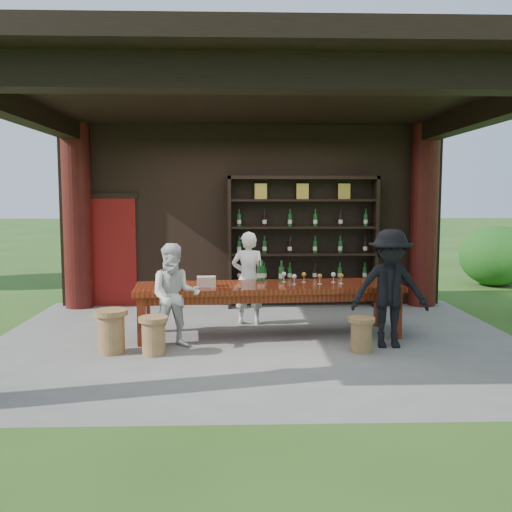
{
  "coord_description": "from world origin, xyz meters",
  "views": [
    {
      "loc": [
        -0.26,
        -7.8,
        2.01
      ],
      "look_at": [
        0.0,
        0.4,
        1.15
      ],
      "focal_mm": 40.0,
      "sensor_mm": 36.0,
      "label": 1
    }
  ],
  "objects_px": {
    "host": "(248,278)",
    "guest_man": "(390,289)",
    "wine_shelf": "(302,242)",
    "stool_far_left": "(111,330)",
    "stool_near_left": "(154,335)",
    "napkin_basket": "(206,281)",
    "stool_near_right": "(361,334)",
    "guest_woman": "(175,296)",
    "tasting_table": "(269,292)"
  },
  "relations": [
    {
      "from": "host",
      "to": "guest_man",
      "type": "distance_m",
      "value": 2.35
    },
    {
      "from": "wine_shelf",
      "to": "stool_far_left",
      "type": "height_order",
      "value": "wine_shelf"
    },
    {
      "from": "stool_near_left",
      "to": "wine_shelf",
      "type": "bearing_deg",
      "value": 54.38
    },
    {
      "from": "guest_man",
      "to": "napkin_basket",
      "type": "bearing_deg",
      "value": 171.71
    },
    {
      "from": "wine_shelf",
      "to": "guest_man",
      "type": "distance_m",
      "value": 2.98
    },
    {
      "from": "stool_near_left",
      "to": "host",
      "type": "height_order",
      "value": "host"
    },
    {
      "from": "stool_far_left",
      "to": "napkin_basket",
      "type": "distance_m",
      "value": 1.48
    },
    {
      "from": "stool_near_right",
      "to": "host",
      "type": "distance_m",
      "value": 2.27
    },
    {
      "from": "guest_man",
      "to": "napkin_basket",
      "type": "relative_size",
      "value": 6.07
    },
    {
      "from": "guest_woman",
      "to": "stool_near_left",
      "type": "bearing_deg",
      "value": -129.36
    },
    {
      "from": "host",
      "to": "guest_woman",
      "type": "distance_m",
      "value": 1.71
    },
    {
      "from": "host",
      "to": "wine_shelf",
      "type": "bearing_deg",
      "value": -118.02
    },
    {
      "from": "tasting_table",
      "to": "guest_man",
      "type": "height_order",
      "value": "guest_man"
    },
    {
      "from": "tasting_table",
      "to": "guest_man",
      "type": "distance_m",
      "value": 1.73
    },
    {
      "from": "stool_near_right",
      "to": "napkin_basket",
      "type": "height_order",
      "value": "napkin_basket"
    },
    {
      "from": "guest_man",
      "to": "host",
      "type": "bearing_deg",
      "value": 145.61
    },
    {
      "from": "guest_man",
      "to": "stool_near_left",
      "type": "bearing_deg",
      "value": -170.94
    },
    {
      "from": "napkin_basket",
      "to": "stool_near_right",
      "type": "bearing_deg",
      "value": -20.33
    },
    {
      "from": "stool_near_left",
      "to": "guest_man",
      "type": "height_order",
      "value": "guest_man"
    },
    {
      "from": "napkin_basket",
      "to": "stool_far_left",
      "type": "bearing_deg",
      "value": -149.11
    },
    {
      "from": "tasting_table",
      "to": "guest_man",
      "type": "relative_size",
      "value": 2.45
    },
    {
      "from": "tasting_table",
      "to": "stool_far_left",
      "type": "bearing_deg",
      "value": -157.01
    },
    {
      "from": "wine_shelf",
      "to": "host",
      "type": "xyz_separation_m",
      "value": [
        -1.01,
        -1.39,
        -0.46
      ]
    },
    {
      "from": "wine_shelf",
      "to": "guest_woman",
      "type": "relative_size",
      "value": 1.93
    },
    {
      "from": "tasting_table",
      "to": "guest_woman",
      "type": "relative_size",
      "value": 2.77
    },
    {
      "from": "stool_near_left",
      "to": "guest_man",
      "type": "bearing_deg",
      "value": 5.55
    },
    {
      "from": "tasting_table",
      "to": "guest_man",
      "type": "xyz_separation_m",
      "value": [
        1.58,
        -0.69,
        0.15
      ]
    },
    {
      "from": "stool_near_right",
      "to": "tasting_table",
      "type": "bearing_deg",
      "value": 141.18
    },
    {
      "from": "wine_shelf",
      "to": "guest_man",
      "type": "height_order",
      "value": "wine_shelf"
    },
    {
      "from": "tasting_table",
      "to": "guest_woman",
      "type": "distance_m",
      "value": 1.43
    },
    {
      "from": "stool_far_left",
      "to": "napkin_basket",
      "type": "height_order",
      "value": "napkin_basket"
    },
    {
      "from": "wine_shelf",
      "to": "napkin_basket",
      "type": "relative_size",
      "value": 10.37
    },
    {
      "from": "wine_shelf",
      "to": "stool_far_left",
      "type": "bearing_deg",
      "value": -132.79
    },
    {
      "from": "wine_shelf",
      "to": "stool_far_left",
      "type": "xyz_separation_m",
      "value": [
        -2.8,
        -3.02,
        -0.89
      ]
    },
    {
      "from": "stool_near_left",
      "to": "guest_man",
      "type": "distance_m",
      "value": 3.15
    },
    {
      "from": "host",
      "to": "guest_woman",
      "type": "bearing_deg",
      "value": 61.87
    },
    {
      "from": "stool_near_right",
      "to": "guest_man",
      "type": "bearing_deg",
      "value": 29.62
    },
    {
      "from": "wine_shelf",
      "to": "host",
      "type": "height_order",
      "value": "wine_shelf"
    },
    {
      "from": "stool_near_left",
      "to": "napkin_basket",
      "type": "xyz_separation_m",
      "value": [
        0.63,
        0.82,
        0.56
      ]
    },
    {
      "from": "stool_near_right",
      "to": "host",
      "type": "height_order",
      "value": "host"
    },
    {
      "from": "stool_near_left",
      "to": "stool_near_right",
      "type": "xyz_separation_m",
      "value": [
        2.67,
        0.06,
        -0.02
      ]
    },
    {
      "from": "stool_near_right",
      "to": "guest_woman",
      "type": "relative_size",
      "value": 0.32
    },
    {
      "from": "stool_far_left",
      "to": "stool_near_right",
      "type": "bearing_deg",
      "value": -0.84
    },
    {
      "from": "stool_near_left",
      "to": "host",
      "type": "xyz_separation_m",
      "value": [
        1.24,
        1.75,
        0.47
      ]
    },
    {
      "from": "stool_far_left",
      "to": "host",
      "type": "xyz_separation_m",
      "value": [
        1.79,
        1.64,
        0.43
      ]
    },
    {
      "from": "stool_near_right",
      "to": "guest_woman",
      "type": "distance_m",
      "value": 2.5
    },
    {
      "from": "stool_near_left",
      "to": "guest_woman",
      "type": "height_order",
      "value": "guest_woman"
    },
    {
      "from": "stool_near_right",
      "to": "host",
      "type": "bearing_deg",
      "value": 130.33
    },
    {
      "from": "wine_shelf",
      "to": "stool_near_left",
      "type": "height_order",
      "value": "wine_shelf"
    },
    {
      "from": "host",
      "to": "stool_near_right",
      "type": "bearing_deg",
      "value": 138.28
    }
  ]
}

